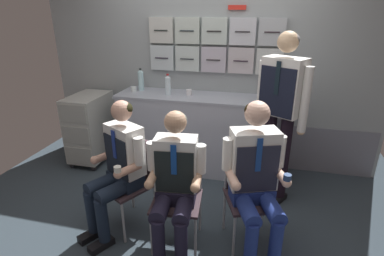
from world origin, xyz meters
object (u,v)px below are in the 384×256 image
object	(u,v)px
crew_member_center	(175,181)
folding_chair_right	(248,185)
crew_member_standing	(281,105)
crew_member_left	(118,164)
coffee_cup_white	(189,92)
folding_chair_left	(134,173)
folding_chair_center	(178,186)
crew_member_right	(256,174)
service_trolley	(90,127)
water_bottle_short	(141,80)

from	to	relation	value
crew_member_center	folding_chair_right	xyz separation A→B (m)	(0.56, 0.33, -0.15)
crew_member_center	crew_member_standing	bearing A→B (deg)	50.93
crew_member_left	coffee_cup_white	size ratio (longest dim) A/B	17.99
crew_member_standing	folding_chair_left	bearing A→B (deg)	-151.25
crew_member_left	folding_chair_center	world-z (taller)	crew_member_left
crew_member_left	coffee_cup_white	distance (m)	1.38
crew_member_standing	crew_member_right	bearing A→B (deg)	-102.50
folding_chair_left	folding_chair_right	world-z (taller)	same
service_trolley	crew_member_left	world-z (taller)	crew_member_left
crew_member_right	folding_chair_center	bearing A→B (deg)	-178.38
coffee_cup_white	water_bottle_short	bearing A→B (deg)	171.89
folding_chair_left	crew_member_right	bearing A→B (deg)	-5.20
crew_member_left	crew_member_center	world-z (taller)	crew_member_left
folding_chair_left	folding_chair_right	size ratio (longest dim) A/B	1.00
water_bottle_short	crew_member_center	bearing A→B (deg)	-59.49
folding_chair_right	service_trolley	bearing A→B (deg)	155.34
crew_member_right	water_bottle_short	xyz separation A→B (m)	(-1.52, 1.35, 0.38)
folding_chair_center	water_bottle_short	xyz separation A→B (m)	(-0.88, 1.37, 0.58)
crew_member_right	water_bottle_short	world-z (taller)	crew_member_right
folding_chair_right	coffee_cup_white	size ratio (longest dim) A/B	12.28
folding_chair_right	water_bottle_short	xyz separation A→B (m)	(-1.46, 1.20, 0.58)
folding_chair_center	crew_member_center	world-z (taller)	crew_member_center
crew_member_center	folding_chair_center	bearing A→B (deg)	96.45
crew_member_right	coffee_cup_white	distance (m)	1.56
service_trolley	folding_chair_right	size ratio (longest dim) A/B	1.08
folding_chair_left	folding_chair_right	distance (m)	1.04
folding_chair_right	crew_member_standing	size ratio (longest dim) A/B	0.48
folding_chair_left	crew_member_left	bearing A→B (deg)	-118.98
crew_member_left	crew_member_standing	size ratio (longest dim) A/B	0.70
folding_chair_center	folding_chair_right	xyz separation A→B (m)	(0.58, 0.17, 0.00)
crew_member_standing	coffee_cup_white	bearing A→B (deg)	156.16
service_trolley	water_bottle_short	world-z (taller)	water_bottle_short
service_trolley	crew_member_right	bearing A→B (deg)	-27.25
crew_member_center	folding_chair_right	distance (m)	0.67
crew_member_right	service_trolley	bearing A→B (deg)	152.75
service_trolley	crew_member_center	bearing A→B (deg)	-39.82
folding_chair_right	crew_member_right	world-z (taller)	crew_member_right
crew_member_right	crew_member_standing	world-z (taller)	crew_member_standing
folding_chair_right	crew_member_standing	distance (m)	0.88
folding_chair_center	crew_member_right	size ratio (longest dim) A/B	0.65
crew_member_right	coffee_cup_white	xyz separation A→B (m)	(-0.87, 1.26, 0.29)
folding_chair_left	water_bottle_short	world-z (taller)	water_bottle_short
service_trolley	folding_chair_left	size ratio (longest dim) A/B	1.08
folding_chair_center	folding_chair_right	size ratio (longest dim) A/B	1.00
folding_chair_left	folding_chair_center	xyz separation A→B (m)	(0.46, -0.12, 0.00)
water_bottle_short	folding_chair_left	bearing A→B (deg)	-71.28
service_trolley	coffee_cup_white	xyz separation A→B (m)	(1.31, 0.14, 0.51)
crew_member_center	coffee_cup_white	size ratio (longest dim) A/B	17.85
folding_chair_left	crew_member_standing	world-z (taller)	crew_member_standing
folding_chair_center	crew_member_right	bearing A→B (deg)	1.62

